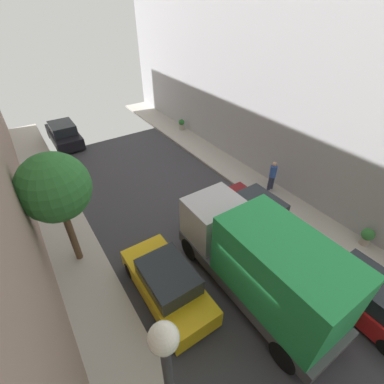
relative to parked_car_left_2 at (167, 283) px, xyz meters
name	(u,v)px	position (x,y,z in m)	size (l,w,h in m)	color
ground	(260,299)	(2.70, -2.02, -0.72)	(32.00, 32.00, 0.00)	#38383D
sidewalk_right	(341,242)	(7.70, -2.02, -0.64)	(2.00, 44.00, 0.15)	#B7B2A8
parked_car_left_2	(167,283)	(0.00, 0.00, 0.00)	(1.78, 4.20, 1.57)	gold
parked_car_left_3	(64,134)	(0.00, 15.10, 0.00)	(1.78, 4.20, 1.57)	black
parked_car_right_1	(360,291)	(5.40, -4.01, 0.00)	(1.78, 4.20, 1.57)	red
parked_car_right_2	(256,212)	(5.40, 1.05, 0.00)	(1.78, 4.20, 1.57)	maroon
delivery_truck	(261,262)	(2.70, -1.70, 1.07)	(2.26, 6.60, 3.38)	#4C4C51
pedestrian	(273,175)	(8.02, 2.54, 0.35)	(0.40, 0.36, 1.72)	#2D334C
street_tree_0	(55,188)	(-2.23, 3.52, 2.97)	(2.46, 2.46, 4.80)	brown
potted_plant_2	(367,236)	(8.36, -2.66, -0.10)	(0.53, 0.53, 0.83)	#B2A899
potted_plant_3	(182,124)	(8.24, 12.20, -0.13)	(0.46, 0.46, 0.83)	#B2A899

